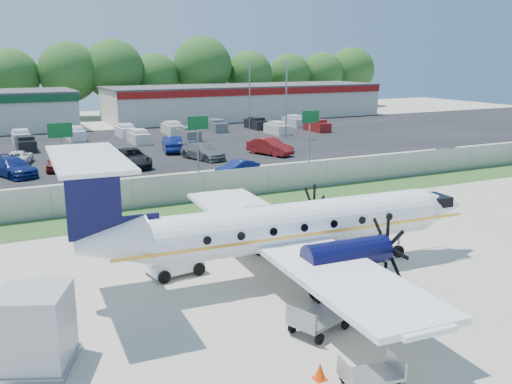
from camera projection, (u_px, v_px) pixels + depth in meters
name	position (u px, v px, depth m)	size (l,w,h in m)	color
ground	(312.00, 265.00, 27.19)	(170.00, 170.00, 0.00)	beige
grass_verge	(215.00, 207.00, 37.63)	(170.00, 4.00, 0.02)	#2D561E
access_road	(180.00, 186.00, 43.72)	(170.00, 8.00, 0.02)	black
parking_lot	(117.00, 148.00, 62.00)	(170.00, 32.00, 0.02)	black
perimeter_fence	(204.00, 186.00, 39.14)	(120.00, 0.06, 1.99)	gray
building_east	(245.00, 101.00, 91.81)	(44.40, 12.40, 5.24)	beige
sign_left	(61.00, 139.00, 42.81)	(1.80, 0.26, 5.00)	gray
sign_mid	(198.00, 131.00, 47.59)	(1.80, 0.26, 5.00)	gray
sign_right	(310.00, 124.00, 52.37)	(1.80, 0.26, 5.00)	gray
light_pole_ne	(286.00, 95.00, 67.73)	(0.90, 0.35, 9.09)	gray
light_pole_se	(250.00, 90.00, 76.44)	(0.90, 0.35, 9.09)	gray
tree_line	(67.00, 118.00, 91.59)	(112.00, 6.00, 14.00)	#255619
aircraft	(288.00, 226.00, 25.38)	(19.58, 19.31, 6.06)	white
pushback_tug	(176.00, 260.00, 26.01)	(2.56, 1.99, 1.30)	white
baggage_cart_near	(319.00, 317.00, 20.55)	(2.54, 2.00, 1.16)	gray
baggage_cart_far	(371.00, 374.00, 17.03)	(1.92, 1.33, 0.93)	gray
service_container	(34.00, 331.00, 18.08)	(3.04, 3.04, 2.56)	#B0B1B7
cone_port_wing	(320.00, 371.00, 17.52)	(0.39, 0.39, 0.56)	#FF4108
cone_starboard_wing	(224.00, 229.00, 32.13)	(0.32, 0.32, 0.46)	#FF4108
road_car_mid	(238.00, 176.00, 47.34)	(1.39, 3.98, 1.31)	navy
road_car_east	(450.00, 163.00, 52.97)	(2.00, 4.96, 1.69)	#595B5E
parked_car_a	(13.00, 176.00, 47.17)	(2.22, 5.47, 1.59)	navy
parked_car_b	(59.00, 170.00, 49.84)	(1.76, 4.36, 1.49)	maroon
parked_car_c	(132.00, 167.00, 51.35)	(2.72, 5.89, 1.64)	black
parked_car_d	(203.00, 159.00, 55.01)	(2.16, 5.31, 1.54)	#595B5E
parked_car_e	(270.00, 155.00, 57.49)	(1.78, 5.11, 1.68)	maroon
parked_car_f	(19.00, 164.00, 52.51)	(2.12, 4.59, 1.28)	silver
parked_car_g	(172.00, 152.00, 59.38)	(1.78, 5.10, 1.68)	navy
far_parking_rows	(107.00, 142.00, 66.35)	(56.00, 10.00, 1.60)	gray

